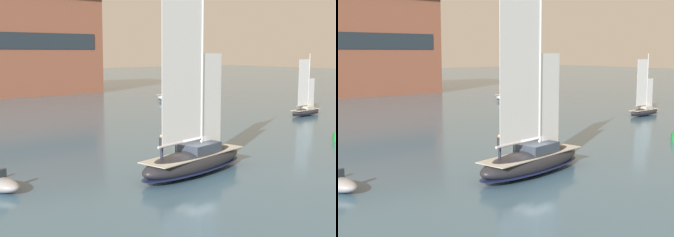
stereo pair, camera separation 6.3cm
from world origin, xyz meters
The scene contains 4 objects.
ground_plane centered at (0.00, 0.00, 0.00)m, with size 400.00×400.00×0.00m, color #42667F.
sailboat_main centered at (0.01, 0.00, 1.11)m, with size 10.60×4.78×14.07m.
sailboat_moored_near_marina centered at (31.78, 13.67, 0.72)m, with size 6.10×2.12×8.26m.
sailboat_moored_mid_channel centered at (27.73, 36.31, 0.84)m, with size 3.46×9.25×12.43m.
Camera 2 is at (-21.05, -24.19, 8.43)m, focal length 50.00 mm.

